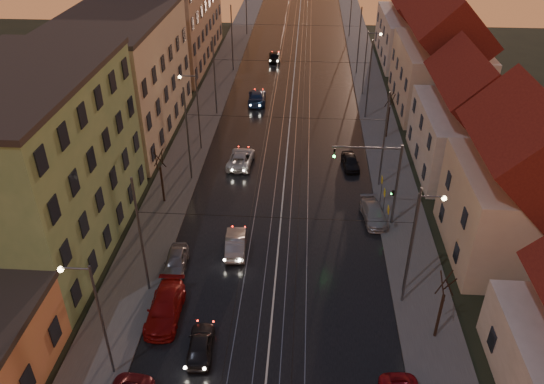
% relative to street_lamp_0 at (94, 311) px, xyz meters
% --- Properties ---
extents(road, '(16.00, 120.00, 0.04)m').
position_rel_street_lamp_0_xyz_m(road, '(9.10, 38.00, -4.87)').
color(road, black).
rests_on(road, ground).
extents(sidewalk_left, '(4.00, 120.00, 0.15)m').
position_rel_street_lamp_0_xyz_m(sidewalk_left, '(-0.90, 38.00, -4.81)').
color(sidewalk_left, '#4C4C4C').
rests_on(sidewalk_left, ground).
extents(sidewalk_right, '(4.00, 120.00, 0.15)m').
position_rel_street_lamp_0_xyz_m(sidewalk_right, '(19.10, 38.00, -4.81)').
color(sidewalk_right, '#4C4C4C').
rests_on(sidewalk_right, ground).
extents(tram_rail_0, '(0.06, 120.00, 0.03)m').
position_rel_street_lamp_0_xyz_m(tram_rail_0, '(6.90, 38.00, -4.83)').
color(tram_rail_0, gray).
rests_on(tram_rail_0, road).
extents(tram_rail_1, '(0.06, 120.00, 0.03)m').
position_rel_street_lamp_0_xyz_m(tram_rail_1, '(8.33, 38.00, -4.83)').
color(tram_rail_1, gray).
rests_on(tram_rail_1, road).
extents(tram_rail_2, '(0.06, 120.00, 0.03)m').
position_rel_street_lamp_0_xyz_m(tram_rail_2, '(9.87, 38.00, -4.83)').
color(tram_rail_2, gray).
rests_on(tram_rail_2, road).
extents(tram_rail_3, '(0.06, 120.00, 0.03)m').
position_rel_street_lamp_0_xyz_m(tram_rail_3, '(11.30, 38.00, -4.83)').
color(tram_rail_3, gray).
rests_on(tram_rail_3, road).
extents(apartment_left_1, '(10.00, 18.00, 13.00)m').
position_rel_street_lamp_0_xyz_m(apartment_left_1, '(-8.40, 12.00, 1.61)').
color(apartment_left_1, '#628F5B').
rests_on(apartment_left_1, ground).
extents(apartment_left_2, '(10.00, 20.00, 12.00)m').
position_rel_street_lamp_0_xyz_m(apartment_left_2, '(-8.40, 32.00, 1.11)').
color(apartment_left_2, beige).
rests_on(apartment_left_2, ground).
extents(apartment_left_3, '(10.00, 24.00, 14.00)m').
position_rel_street_lamp_0_xyz_m(apartment_left_3, '(-8.40, 56.00, 2.11)').
color(apartment_left_3, tan).
rests_on(apartment_left_3, ground).
extents(house_right_1, '(8.67, 10.20, 10.80)m').
position_rel_street_lamp_0_xyz_m(house_right_1, '(26.10, 13.00, 0.56)').
color(house_right_1, beige).
rests_on(house_right_1, ground).
extents(house_right_2, '(9.18, 12.24, 9.20)m').
position_rel_street_lamp_0_xyz_m(house_right_2, '(26.10, 26.00, -0.24)').
color(house_right_2, beige).
rests_on(house_right_2, ground).
extents(house_right_3, '(9.18, 14.28, 11.50)m').
position_rel_street_lamp_0_xyz_m(house_right_3, '(26.10, 41.00, 0.92)').
color(house_right_3, beige).
rests_on(house_right_3, ground).
extents(house_right_4, '(9.18, 16.32, 10.00)m').
position_rel_street_lamp_0_xyz_m(house_right_4, '(26.10, 59.00, 0.16)').
color(house_right_4, beige).
rests_on(house_right_4, ground).
extents(catenary_pole_l_1, '(0.16, 0.16, 9.00)m').
position_rel_street_lamp_0_xyz_m(catenary_pole_l_1, '(0.50, 7.00, -0.39)').
color(catenary_pole_l_1, '#595B60').
rests_on(catenary_pole_l_1, ground).
extents(catenary_pole_r_1, '(0.16, 0.16, 9.00)m').
position_rel_street_lamp_0_xyz_m(catenary_pole_r_1, '(17.70, 7.00, -0.39)').
color(catenary_pole_r_1, '#595B60').
rests_on(catenary_pole_r_1, ground).
extents(catenary_pole_l_2, '(0.16, 0.16, 9.00)m').
position_rel_street_lamp_0_xyz_m(catenary_pole_l_2, '(0.50, 22.00, -0.39)').
color(catenary_pole_l_2, '#595B60').
rests_on(catenary_pole_l_2, ground).
extents(catenary_pole_r_2, '(0.16, 0.16, 9.00)m').
position_rel_street_lamp_0_xyz_m(catenary_pole_r_2, '(17.70, 22.00, -0.39)').
color(catenary_pole_r_2, '#595B60').
rests_on(catenary_pole_r_2, ground).
extents(catenary_pole_l_3, '(0.16, 0.16, 9.00)m').
position_rel_street_lamp_0_xyz_m(catenary_pole_l_3, '(0.50, 37.00, -0.39)').
color(catenary_pole_l_3, '#595B60').
rests_on(catenary_pole_l_3, ground).
extents(catenary_pole_r_3, '(0.16, 0.16, 9.00)m').
position_rel_street_lamp_0_xyz_m(catenary_pole_r_3, '(17.70, 37.00, -0.39)').
color(catenary_pole_r_3, '#595B60').
rests_on(catenary_pole_r_3, ground).
extents(catenary_pole_l_4, '(0.16, 0.16, 9.00)m').
position_rel_street_lamp_0_xyz_m(catenary_pole_l_4, '(0.50, 52.00, -0.39)').
color(catenary_pole_l_4, '#595B60').
rests_on(catenary_pole_l_4, ground).
extents(catenary_pole_r_4, '(0.16, 0.16, 9.00)m').
position_rel_street_lamp_0_xyz_m(catenary_pole_r_4, '(17.70, 52.00, -0.39)').
color(catenary_pole_r_4, '#595B60').
rests_on(catenary_pole_r_4, ground).
extents(catenary_pole_l_5, '(0.16, 0.16, 9.00)m').
position_rel_street_lamp_0_xyz_m(catenary_pole_l_5, '(0.50, 70.00, -0.39)').
color(catenary_pole_l_5, '#595B60').
rests_on(catenary_pole_l_5, ground).
extents(catenary_pole_r_5, '(0.16, 0.16, 9.00)m').
position_rel_street_lamp_0_xyz_m(catenary_pole_r_5, '(17.70, 70.00, -0.39)').
color(catenary_pole_r_5, '#595B60').
rests_on(catenary_pole_r_5, ground).
extents(street_lamp_0, '(1.75, 0.32, 8.00)m').
position_rel_street_lamp_0_xyz_m(street_lamp_0, '(0.00, 0.00, 0.00)').
color(street_lamp_0, '#595B60').
rests_on(street_lamp_0, ground).
extents(street_lamp_1, '(1.75, 0.32, 8.00)m').
position_rel_street_lamp_0_xyz_m(street_lamp_1, '(18.21, 8.00, 0.00)').
color(street_lamp_1, '#595B60').
rests_on(street_lamp_1, ground).
extents(street_lamp_2, '(1.75, 0.32, 8.00)m').
position_rel_street_lamp_0_xyz_m(street_lamp_2, '(0.00, 28.00, 0.00)').
color(street_lamp_2, '#595B60').
rests_on(street_lamp_2, ground).
extents(street_lamp_3, '(1.75, 0.32, 8.00)m').
position_rel_street_lamp_0_xyz_m(street_lamp_3, '(18.21, 44.00, 0.00)').
color(street_lamp_3, '#595B60').
rests_on(street_lamp_3, ground).
extents(traffic_light_mast, '(5.30, 0.32, 7.20)m').
position_rel_street_lamp_0_xyz_m(traffic_light_mast, '(17.10, 16.00, -0.29)').
color(traffic_light_mast, '#595B60').
rests_on(traffic_light_mast, ground).
extents(bare_tree_0, '(1.09, 1.09, 5.11)m').
position_rel_street_lamp_0_xyz_m(bare_tree_0, '(-1.09, 18.00, -2.40)').
color(bare_tree_0, black).
rests_on(bare_tree_0, ground).
extents(bare_tree_1, '(1.09, 1.09, 5.11)m').
position_rel_street_lamp_0_xyz_m(bare_tree_1, '(19.31, 4.00, -2.40)').
color(bare_tree_1, black).
rests_on(bare_tree_1, ground).
extents(bare_tree_2, '(1.09, 1.09, 5.11)m').
position_rel_street_lamp_0_xyz_m(bare_tree_2, '(19.51, 32.00, -2.40)').
color(bare_tree_2, black).
rests_on(bare_tree_2, ground).
extents(driving_car_0, '(1.71, 3.75, 1.25)m').
position_rel_street_lamp_0_xyz_m(driving_car_0, '(5.04, 1.87, -4.26)').
color(driving_car_0, black).
rests_on(driving_car_0, ground).
extents(driving_car_1, '(1.82, 4.26, 1.36)m').
position_rel_street_lamp_0_xyz_m(driving_car_1, '(5.90, 11.78, -4.20)').
color(driving_car_1, gray).
rests_on(driving_car_1, ground).
extents(driving_car_2, '(2.52, 4.93, 1.33)m').
position_rel_street_lamp_0_xyz_m(driving_car_2, '(4.74, 25.13, -4.22)').
color(driving_car_2, '#B6B6B6').
rests_on(driving_car_2, ground).
extents(driving_car_3, '(2.38, 5.25, 1.49)m').
position_rel_street_lamp_0_xyz_m(driving_car_3, '(4.88, 40.75, -4.14)').
color(driving_car_3, navy).
rests_on(driving_car_3, ground).
extents(driving_car_4, '(1.88, 4.26, 1.42)m').
position_rel_street_lamp_0_xyz_m(driving_car_4, '(6.03, 56.74, -4.17)').
color(driving_car_4, black).
rests_on(driving_car_4, ground).
extents(parked_left_2, '(2.13, 5.04, 1.45)m').
position_rel_street_lamp_0_xyz_m(parked_left_2, '(2.24, 4.64, -4.16)').
color(parked_left_2, maroon).
rests_on(parked_left_2, ground).
extents(parked_left_3, '(1.69, 3.83, 1.28)m').
position_rel_street_lamp_0_xyz_m(parked_left_3, '(1.85, 9.45, -4.24)').
color(parked_left_3, gray).
rests_on(parked_left_3, ground).
extents(parked_right_1, '(2.29, 4.47, 1.24)m').
position_rel_street_lamp_0_xyz_m(parked_right_1, '(16.70, 16.54, -4.26)').
color(parked_right_1, '#A2A3A8').
rests_on(parked_right_1, ground).
extents(parked_right_2, '(1.86, 3.77, 1.23)m').
position_rel_street_lamp_0_xyz_m(parked_right_2, '(15.30, 25.29, -4.27)').
color(parked_right_2, black).
rests_on(parked_right_2, ground).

